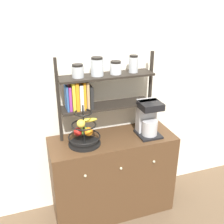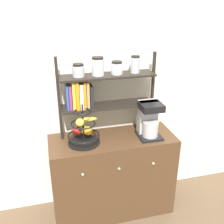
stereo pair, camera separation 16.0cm
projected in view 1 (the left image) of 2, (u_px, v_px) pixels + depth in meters
The scene contains 6 objects.
ground_plane at pixel (120, 223), 2.46m from camera, with size 12.00×12.00×0.00m, color brown.
wall_back at pixel (103, 76), 2.35m from camera, with size 7.00×0.05×2.60m, color silver.
sideboard at pixel (113, 175), 2.48m from camera, with size 1.12×0.44×0.80m.
coffee_maker at pixel (148, 118), 2.33m from camera, with size 0.20×0.22×0.32m.
fruit_stand at pixel (84, 132), 2.19m from camera, with size 0.27×0.27×0.36m.
shelf_hutch at pixel (96, 87), 2.20m from camera, with size 0.85×0.20×0.73m.
Camera 1 is at (-0.67, -1.71, 1.94)m, focal length 42.00 mm.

